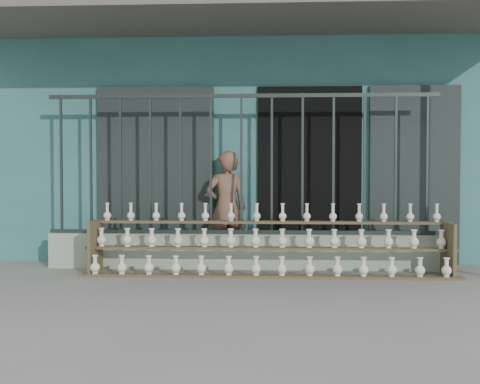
{
  "coord_description": "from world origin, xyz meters",
  "views": [
    {
      "loc": [
        0.39,
        -6.4,
        1.26
      ],
      "look_at": [
        0.0,
        1.0,
        1.0
      ],
      "focal_mm": 45.0,
      "sensor_mm": 36.0,
      "label": 1
    }
  ],
  "objects": [
    {
      "name": "ground",
      "position": [
        0.0,
        0.0,
        0.0
      ],
      "size": [
        60.0,
        60.0,
        0.0
      ],
      "primitive_type": "plane",
      "color": "slate"
    },
    {
      "name": "shelf_rack",
      "position": [
        0.36,
        0.88,
        0.36
      ],
      "size": [
        4.5,
        0.68,
        0.85
      ],
      "color": "brown",
      "rests_on": "ground"
    },
    {
      "name": "workshop_building",
      "position": [
        0.0,
        4.23,
        1.62
      ],
      "size": [
        7.4,
        6.6,
        3.21
      ],
      "color": "#346E6C",
      "rests_on": "ground"
    },
    {
      "name": "security_fence",
      "position": [
        -0.0,
        1.3,
        1.35
      ],
      "size": [
        5.0,
        0.04,
        1.8
      ],
      "color": "#283330",
      "rests_on": "parapet_wall"
    },
    {
      "name": "parapet_wall",
      "position": [
        0.0,
        1.3,
        0.23
      ],
      "size": [
        5.0,
        0.2,
        0.45
      ],
      "primitive_type": "cube",
      "color": "#9EB299",
      "rests_on": "ground"
    },
    {
      "name": "elderly_woman",
      "position": [
        -0.21,
        1.57,
        0.76
      ],
      "size": [
        0.64,
        0.51,
        1.53
      ],
      "primitive_type": "imported",
      "rotation": [
        0.0,
        0.0,
        3.43
      ],
      "color": "brown",
      "rests_on": "ground"
    }
  ]
}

